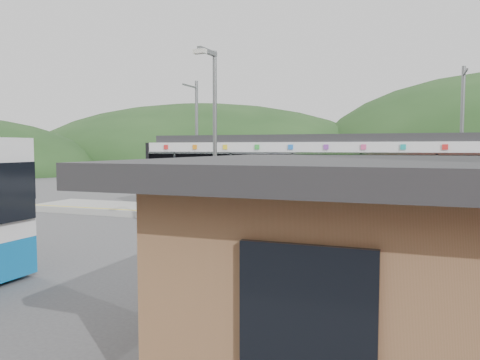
% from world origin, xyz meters
% --- Properties ---
extents(ground, '(120.00, 120.00, 0.00)m').
position_xyz_m(ground, '(0.00, 0.00, 0.00)').
color(ground, '#4C4C4F').
rests_on(ground, ground).
extents(hills, '(146.00, 149.00, 26.00)m').
position_xyz_m(hills, '(6.19, 5.29, 0.00)').
color(hills, '#1E3D19').
rests_on(hills, ground).
extents(platform, '(26.00, 3.20, 0.30)m').
position_xyz_m(platform, '(0.00, 3.30, 0.15)').
color(platform, '#9E9E99').
rests_on(platform, ground).
extents(yellow_line, '(26.00, 0.10, 0.01)m').
position_xyz_m(yellow_line, '(0.00, 2.00, 0.30)').
color(yellow_line, yellow).
rests_on(yellow_line, platform).
extents(train, '(20.44, 3.01, 3.74)m').
position_xyz_m(train, '(2.30, 6.00, 2.06)').
color(train, black).
rests_on(train, ground).
extents(catenary_mast_west, '(0.18, 1.80, 7.00)m').
position_xyz_m(catenary_mast_west, '(-7.00, 8.56, 3.65)').
color(catenary_mast_west, slate).
rests_on(catenary_mast_west, ground).
extents(catenary_mast_east, '(0.18, 1.80, 7.00)m').
position_xyz_m(catenary_mast_east, '(7.00, 8.56, 3.65)').
color(catenary_mast_east, slate).
rests_on(catenary_mast_east, ground).
extents(lamp_post, '(0.36, 1.05, 5.94)m').
position_xyz_m(lamp_post, '(-0.53, -3.62, 3.55)').
color(lamp_post, slate).
rests_on(lamp_post, ground).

